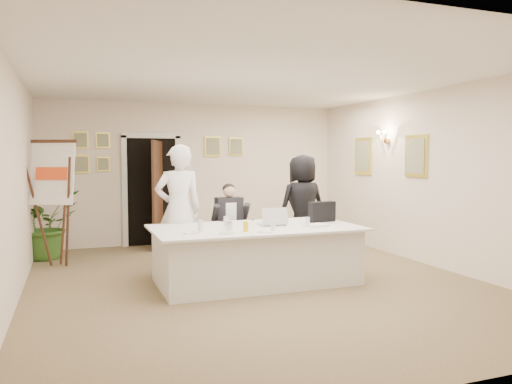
{
  "coord_description": "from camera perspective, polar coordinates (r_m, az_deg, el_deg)",
  "views": [
    {
      "loc": [
        -2.35,
        -6.42,
        1.73
      ],
      "look_at": [
        0.24,
        0.6,
        1.21
      ],
      "focal_mm": 35.0,
      "sensor_mm": 36.0,
      "label": 1
    }
  ],
  "objects": [
    {
      "name": "flip_chart",
      "position": [
        8.39,
        -21.82,
        -1.94
      ],
      "size": [
        0.7,
        0.56,
        1.96
      ],
      "color": "black",
      "rests_on": "floor"
    },
    {
      "name": "potted_palm",
      "position": [
        9.22,
        -22.88,
        -3.43
      ],
      "size": [
        1.38,
        1.33,
        1.18
      ],
      "primitive_type": "imported",
      "rotation": [
        0.0,
        0.0,
        0.54
      ],
      "color": "#315D1F",
      "rests_on": "floor"
    },
    {
      "name": "paper_stack",
      "position": [
        6.95,
        6.83,
        -3.79
      ],
      "size": [
        0.35,
        0.29,
        0.03
      ],
      "primitive_type": "cube",
      "rotation": [
        0.0,
        0.0,
        0.24
      ],
      "color": "white",
      "rests_on": "conference_table"
    },
    {
      "name": "ceiling",
      "position": [
        6.92,
        -0.12,
        12.89
      ],
      "size": [
        6.0,
        7.0,
        0.02
      ],
      "primitive_type": "cube",
      "color": "white",
      "rests_on": "wall_back"
    },
    {
      "name": "wall_left",
      "position": [
        6.46,
        -25.96,
        0.67
      ],
      "size": [
        0.1,
        7.0,
        2.8
      ],
      "primitive_type": "cube",
      "color": "beige",
      "rests_on": "floor"
    },
    {
      "name": "glass_a",
      "position": [
        6.52,
        -6.4,
        -3.83
      ],
      "size": [
        0.07,
        0.07,
        0.14
      ],
      "primitive_type": "cylinder",
      "rotation": [
        0.0,
        0.0,
        -0.06
      ],
      "color": "silver",
      "rests_on": "conference_table"
    },
    {
      "name": "plate_left",
      "position": [
        6.35,
        -7.32,
        -4.62
      ],
      "size": [
        0.28,
        0.28,
        0.01
      ],
      "primitive_type": "cylinder",
      "rotation": [
        0.0,
        0.0,
        -0.23
      ],
      "color": "white",
      "rests_on": "conference_table"
    },
    {
      "name": "laptop_bag",
      "position": [
        7.43,
        7.55,
        -2.25
      ],
      "size": [
        0.44,
        0.2,
        0.3
      ],
      "primitive_type": "cube",
      "rotation": [
        0.0,
        0.0,
        0.19
      ],
      "color": "black",
      "rests_on": "conference_table"
    },
    {
      "name": "wall_right",
      "position": [
        8.36,
        19.58,
        1.51
      ],
      "size": [
        0.1,
        7.0,
        2.8
      ],
      "primitive_type": "cube",
      "color": "beige",
      "rests_on": "floor"
    },
    {
      "name": "laptop",
      "position": [
        7.04,
        1.77,
        -2.65
      ],
      "size": [
        0.4,
        0.41,
        0.28
      ],
      "primitive_type": null,
      "rotation": [
        0.0,
        0.0,
        -0.1
      ],
      "color": "#B7BABC",
      "rests_on": "conference_table"
    },
    {
      "name": "doorway",
      "position": [
        9.88,
        -11.61,
        -0.07
      ],
      "size": [
        1.14,
        0.86,
        2.2
      ],
      "color": "black",
      "rests_on": "floor"
    },
    {
      "name": "steel_jug",
      "position": [
        6.52,
        -3.1,
        -3.94
      ],
      "size": [
        0.1,
        0.1,
        0.11
      ],
      "primitive_type": "cylinder",
      "rotation": [
        0.0,
        0.0,
        -0.14
      ],
      "color": "silver",
      "rests_on": "conference_table"
    },
    {
      "name": "glass_c",
      "position": [
        6.85,
        5.93,
        -3.45
      ],
      "size": [
        0.07,
        0.07,
        0.14
      ],
      "primitive_type": "cylinder",
      "rotation": [
        0.0,
        0.0,
        0.2
      ],
      "color": "silver",
      "rests_on": "conference_table"
    },
    {
      "name": "glass_d",
      "position": [
        6.91,
        -3.45,
        -3.37
      ],
      "size": [
        0.08,
        0.08,
        0.14
      ],
      "primitive_type": "cylinder",
      "rotation": [
        0.0,
        0.0,
        0.2
      ],
      "color": "silver",
      "rests_on": "conference_table"
    },
    {
      "name": "standing_man",
      "position": [
        7.42,
        -8.84,
        -2.03
      ],
      "size": [
        0.71,
        0.48,
        1.91
      ],
      "primitive_type": "imported",
      "rotation": [
        0.0,
        0.0,
        3.17
      ],
      "color": "white",
      "rests_on": "floor"
    },
    {
      "name": "oj_glass",
      "position": [
        6.42,
        -1.18,
        -3.97
      ],
      "size": [
        0.07,
        0.07,
        0.13
      ],
      "primitive_type": "cylinder",
      "rotation": [
        0.0,
        0.0,
        -0.05
      ],
      "color": "yellow",
      "rests_on": "conference_table"
    },
    {
      "name": "conference_table",
      "position": [
        6.94,
        -0.03,
        -7.11
      ],
      "size": [
        2.83,
        1.5,
        0.78
      ],
      "color": "silver",
      "rests_on": "floor"
    },
    {
      "name": "plate_near",
      "position": [
        6.37,
        1.1,
        -4.56
      ],
      "size": [
        0.22,
        0.22,
        0.01
      ],
      "primitive_type": "cylinder",
      "rotation": [
        0.0,
        0.0,
        -0.09
      ],
      "color": "white",
      "rests_on": "conference_table"
    },
    {
      "name": "glass_b",
      "position": [
        6.53,
        1.98,
        -3.8
      ],
      "size": [
        0.07,
        0.07,
        0.14
      ],
      "primitive_type": "cylinder",
      "rotation": [
        0.0,
        0.0,
        0.15
      ],
      "color": "silver",
      "rests_on": "conference_table"
    },
    {
      "name": "standing_woman",
      "position": [
        8.64,
        5.32,
        -1.61
      ],
      "size": [
        0.9,
        0.62,
        1.78
      ],
      "primitive_type": "imported",
      "rotation": [
        0.0,
        0.0,
        3.2
      ],
      "color": "black",
      "rests_on": "floor"
    },
    {
      "name": "wall_sconce",
      "position": [
        9.26,
        14.43,
        6.16
      ],
      "size": [
        0.2,
        0.3,
        0.24
      ],
      "primitive_type": null,
      "color": "#AF7C38",
      "rests_on": "wall_right"
    },
    {
      "name": "floor",
      "position": [
        7.05,
        -0.11,
        -10.2
      ],
      "size": [
        7.0,
        7.0,
        0.0
      ],
      "primitive_type": "plane",
      "color": "brown",
      "rests_on": "ground"
    },
    {
      "name": "pictures_right_wall",
      "position": [
        9.29,
        14.75,
        3.99
      ],
      "size": [
        0.06,
        2.2,
        0.8
      ],
      "primitive_type": null,
      "color": "#E3D24D",
      "rests_on": "wall_right"
    },
    {
      "name": "plate_mid",
      "position": [
        6.25,
        -3.3,
        -4.73
      ],
      "size": [
        0.23,
        0.23,
        0.01
      ],
      "primitive_type": "cylinder",
      "rotation": [
        0.0,
        0.0,
        0.13
      ],
      "color": "white",
      "rests_on": "conference_table"
    },
    {
      "name": "wall_front",
      "position": [
        3.76,
        18.51,
        -1.24
      ],
      "size": [
        6.0,
        0.1,
        2.8
      ],
      "primitive_type": "cube",
      "color": "beige",
      "rests_on": "floor"
    },
    {
      "name": "wall_back",
      "position": [
        10.2,
        -6.88,
        2.12
      ],
      "size": [
        6.0,
        0.1,
        2.8
      ],
      "primitive_type": "cube",
      "color": "beige",
      "rests_on": "floor"
    },
    {
      "name": "seated_man",
      "position": [
        7.9,
        -3.0,
        -3.74
      ],
      "size": [
        0.58,
        0.62,
        1.33
      ],
      "primitive_type": null,
      "rotation": [
        0.0,
        0.0,
        -0.02
      ],
      "color": "black",
      "rests_on": "floor"
    },
    {
      "name": "pictures_back_wall",
      "position": [
        10.01,
        -11.34,
        4.61
      ],
      "size": [
        3.4,
        0.06,
        0.8
      ],
      "primitive_type": null,
      "color": "#E3D24D",
      "rests_on": "wall_back"
    }
  ]
}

